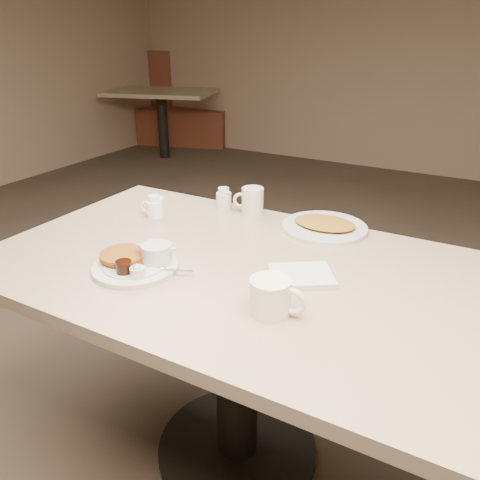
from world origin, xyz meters
The scene contains 10 objects.
room centered at (0.00, 0.00, 1.40)m, with size 7.04×8.04×2.84m.
diner_table centered at (0.00, 0.00, 0.58)m, with size 1.50×0.90×0.75m.
main_plate centered at (-0.24, -0.16, 0.77)m, with size 0.32×0.30×0.07m.
coffee_mug_near centered at (0.20, -0.18, 0.80)m, with size 0.15×0.11×0.09m.
napkin centered at (0.20, 0.01, 0.76)m, with size 0.22×0.21×0.02m.
coffee_mug_far centered at (-0.15, 0.39, 0.80)m, with size 0.12×0.10×0.10m.
creamer_left centered at (-0.45, 0.19, 0.79)m, with size 0.09×0.07×0.08m.
creamer_right centered at (-0.28, 0.39, 0.79)m, with size 0.08×0.06×0.08m.
hash_plate centered at (0.14, 0.37, 0.76)m, with size 0.29×0.29×0.04m.
booth_back_left centered at (-2.99, 3.90, 0.41)m, with size 1.47×1.60×1.12m.
Camera 1 is at (0.61, -1.07, 1.38)m, focal length 35.28 mm.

